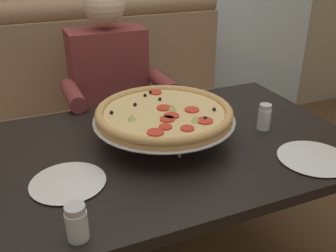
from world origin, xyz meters
TOP-DOWN VIEW (x-y plane):
  - booth_bench at (0.00, 0.93)m, footprint 1.62×0.78m
  - dining_table at (0.00, 0.00)m, footprint 1.38×0.92m
  - diner_main at (-0.05, 0.66)m, footprint 0.54×0.64m
  - pizza at (-0.03, 0.03)m, footprint 0.54×0.54m
  - shaker_oregano at (0.39, -0.04)m, footprint 0.05×0.05m
  - shaker_parmesan at (-0.44, -0.38)m, footprint 0.06×0.06m
  - plate_near_left at (0.41, -0.31)m, footprint 0.26×0.26m
  - plate_near_right at (-0.42, -0.12)m, footprint 0.24×0.24m
  - patio_chair at (1.36, 2.12)m, footprint 0.40×0.40m

SIDE VIEW (x-z plane):
  - booth_bench at x=0.00m, z-range -0.17..0.96m
  - patio_chair at x=1.36m, z-range 0.09..0.95m
  - dining_table at x=0.00m, z-range 0.28..1.01m
  - diner_main at x=-0.05m, z-range 0.07..1.35m
  - plate_near_left at x=0.41m, z-range 0.73..0.75m
  - plate_near_right at x=-0.42m, z-range 0.73..0.75m
  - shaker_parmesan at x=-0.44m, z-range 0.72..0.82m
  - shaker_oregano at x=0.39m, z-range 0.72..0.83m
  - pizza at x=-0.03m, z-range 0.76..0.91m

